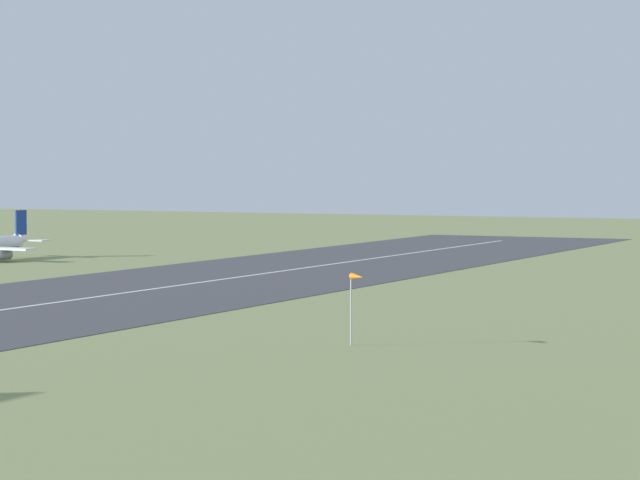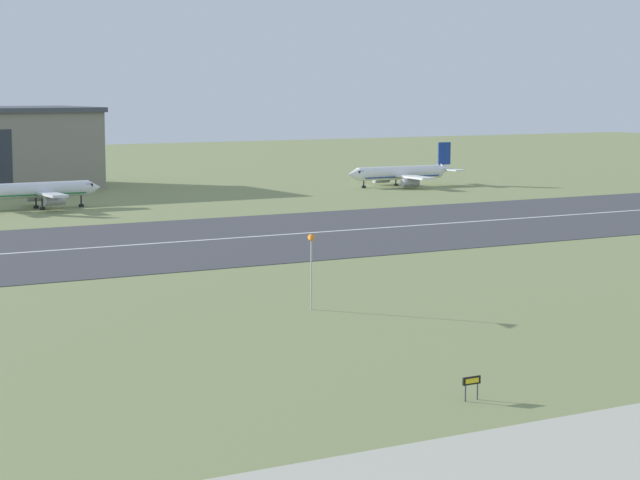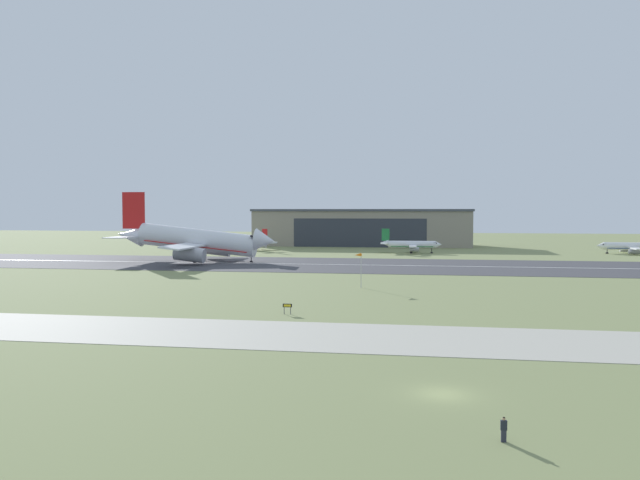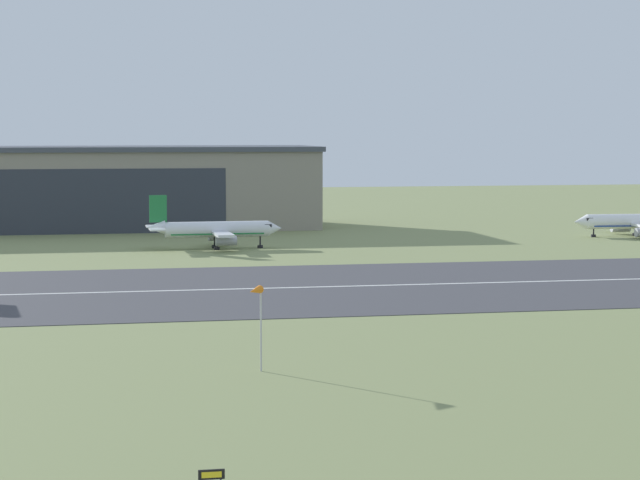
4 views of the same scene
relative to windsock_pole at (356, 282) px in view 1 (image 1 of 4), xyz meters
The scene contains 4 objects.
ground_plane 16.97m from the windsock_pole, 32.52° to the right, with size 611.04×611.04×0.00m, color #7A8451.
runway_strip 51.07m from the windsock_pole, 74.61° to the left, with size 371.04×45.83×0.06m, color #3D3D42.
runway_centreline 51.06m from the windsock_pole, 74.61° to the left, with size 333.93×0.70×0.01m, color silver.
windsock_pole is the anchor object (origin of this frame).
Camera 1 is at (-134.91, 10.62, 16.19)m, focal length 85.00 mm.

